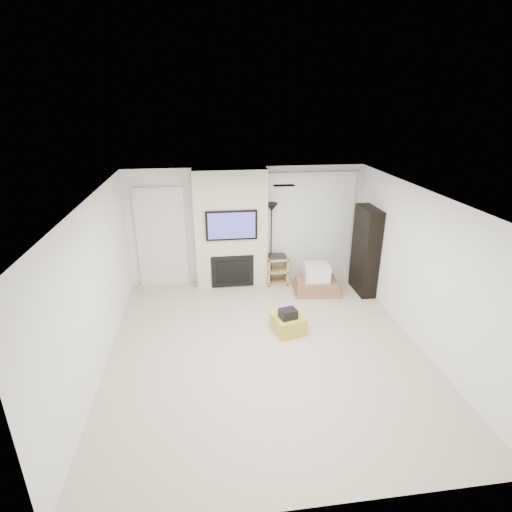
{
  "coord_description": "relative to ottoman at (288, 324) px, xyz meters",
  "views": [
    {
      "loc": [
        -0.89,
        -5.42,
        3.79
      ],
      "look_at": [
        0.0,
        1.2,
        1.15
      ],
      "focal_mm": 28.0,
      "sensor_mm": 36.0,
      "label": 1
    }
  ],
  "objects": [
    {
      "name": "black_bag",
      "position": [
        -0.02,
        -0.05,
        0.23
      ],
      "size": [
        0.33,
        0.29,
        0.16
      ],
      "primitive_type": "cube",
      "rotation": [
        0.0,
        0.0,
        0.26
      ],
      "color": "black",
      "rests_on": "ottoman"
    },
    {
      "name": "wall_left",
      "position": [
        -2.96,
        -0.45,
        1.1
      ],
      "size": [
        0.0,
        5.5,
        2.5
      ],
      "primitive_type": "cube",
      "rotation": [
        1.57,
        0.0,
        1.57
      ],
      "color": "white",
      "rests_on": "ground"
    },
    {
      "name": "ottoman",
      "position": [
        0.0,
        0.0,
        0.0
      ],
      "size": [
        0.61,
        0.61,
        0.3
      ],
      "primitive_type": "cube",
      "rotation": [
        0.0,
        0.0,
        0.26
      ],
      "color": "#AE9B35",
      "rests_on": "floor"
    },
    {
      "name": "entry_door",
      "position": [
        -2.26,
        2.26,
        0.9
      ],
      "size": [
        1.02,
        0.11,
        2.14
      ],
      "color": "silver",
      "rests_on": "floor"
    },
    {
      "name": "wall_back",
      "position": [
        -0.46,
        2.3,
        1.1
      ],
      "size": [
        5.0,
        0.0,
        2.5
      ],
      "primitive_type": "cube",
      "rotation": [
        1.57,
        0.0,
        0.0
      ],
      "color": "white",
      "rests_on": "ground"
    },
    {
      "name": "hvac_vent",
      "position": [
        -0.06,
        0.35,
        2.35
      ],
      "size": [
        0.35,
        0.18,
        0.01
      ],
      "primitive_type": "cube",
      "color": "silver",
      "rests_on": "ceiling"
    },
    {
      "name": "ceiling",
      "position": [
        -0.46,
        -0.45,
        2.35
      ],
      "size": [
        5.0,
        5.5,
        0.0
      ],
      "primitive_type": "cube",
      "color": "white",
      "rests_on": "wall_back"
    },
    {
      "name": "floor",
      "position": [
        -0.46,
        -0.45,
        -0.15
      ],
      "size": [
        5.0,
        5.5,
        0.0
      ],
      "primitive_type": "cube",
      "color": "#C0B59C",
      "rests_on": "ground"
    },
    {
      "name": "wall_front",
      "position": [
        -0.46,
        -3.2,
        1.1
      ],
      "size": [
        5.0,
        0.0,
        2.5
      ],
      "primitive_type": "cube",
      "rotation": [
        1.57,
        0.0,
        0.0
      ],
      "color": "white",
      "rests_on": "ground"
    },
    {
      "name": "box_stack",
      "position": [
        0.9,
        1.44,
        0.08
      ],
      "size": [
        0.98,
        0.78,
        0.61
      ],
      "color": "#8A5D41",
      "rests_on": "floor"
    },
    {
      "name": "fireplace_wall",
      "position": [
        -0.81,
        2.09,
        1.09
      ],
      "size": [
        1.5,
        0.47,
        2.5
      ],
      "color": "beige",
      "rests_on": "floor"
    },
    {
      "name": "bookshelf",
      "position": [
        1.88,
        1.36,
        0.75
      ],
      "size": [
        0.3,
        0.8,
        1.8
      ],
      "color": "black",
      "rests_on": "floor"
    },
    {
      "name": "vertical_blinds",
      "position": [
        0.94,
        2.25,
        1.12
      ],
      "size": [
        1.98,
        0.1,
        2.37
      ],
      "color": "silver",
      "rests_on": "floor"
    },
    {
      "name": "av_stand",
      "position": [
        0.17,
        1.98,
        0.2
      ],
      "size": [
        0.45,
        0.38,
        0.66
      ],
      "color": "tan",
      "rests_on": "floor"
    },
    {
      "name": "wall_right",
      "position": [
        2.04,
        -0.45,
        1.1
      ],
      "size": [
        0.0,
        5.5,
        2.5
      ],
      "primitive_type": "cube",
      "rotation": [
        1.57,
        0.0,
        1.57
      ],
      "color": "white",
      "rests_on": "ground"
    },
    {
      "name": "floor_lamp",
      "position": [
        0.04,
        2.05,
        1.26
      ],
      "size": [
        0.26,
        0.26,
        1.78
      ],
      "color": "black",
      "rests_on": "floor"
    }
  ]
}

